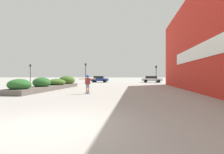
{
  "coord_description": "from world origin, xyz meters",
  "views": [
    {
      "loc": [
        2.45,
        -4.72,
        1.45
      ],
      "look_at": [
        -0.49,
        17.87,
        1.3
      ],
      "focal_mm": 28.0,
      "sensor_mm": 36.0,
      "label": 1
    }
  ],
  "objects_px": {
    "skateboard": "(88,93)",
    "car_center_left": "(152,79)",
    "traffic_light_far_left": "(30,71)",
    "skateboarder": "(88,82)",
    "traffic_light_right": "(156,71)",
    "car_leftmost": "(99,79)",
    "traffic_light_left": "(86,70)"
  },
  "relations": [
    {
      "from": "skateboard",
      "to": "car_center_left",
      "type": "distance_m",
      "value": 25.94
    },
    {
      "from": "car_center_left",
      "to": "traffic_light_far_left",
      "type": "height_order",
      "value": "traffic_light_far_left"
    },
    {
      "from": "skateboarder",
      "to": "traffic_light_right",
      "type": "relative_size",
      "value": 0.44
    },
    {
      "from": "skateboard",
      "to": "traffic_light_far_left",
      "type": "xyz_separation_m",
      "value": [
        -16.97,
        18.76,
        2.45
      ]
    },
    {
      "from": "skateboarder",
      "to": "car_leftmost",
      "type": "xyz_separation_m",
      "value": [
        -4.04,
        24.61,
        -0.23
      ]
    },
    {
      "from": "skateboard",
      "to": "traffic_light_left",
      "type": "bearing_deg",
      "value": 76.63
    },
    {
      "from": "car_leftmost",
      "to": "traffic_light_far_left",
      "type": "xyz_separation_m",
      "value": [
        -12.92,
        -5.85,
        1.78
      ]
    },
    {
      "from": "skateboard",
      "to": "car_leftmost",
      "type": "distance_m",
      "value": 24.95
    },
    {
      "from": "traffic_light_right",
      "to": "skateboarder",
      "type": "bearing_deg",
      "value": -112.15
    },
    {
      "from": "skateboarder",
      "to": "traffic_light_far_left",
      "type": "distance_m",
      "value": 25.34
    },
    {
      "from": "skateboard",
      "to": "car_leftmost",
      "type": "bearing_deg",
      "value": 69.44
    },
    {
      "from": "car_center_left",
      "to": "traffic_light_left",
      "type": "height_order",
      "value": "traffic_light_left"
    },
    {
      "from": "car_leftmost",
      "to": "skateboard",
      "type": "bearing_deg",
      "value": 9.33
    },
    {
      "from": "car_leftmost",
      "to": "traffic_light_right",
      "type": "height_order",
      "value": "traffic_light_right"
    },
    {
      "from": "skateboard",
      "to": "car_center_left",
      "type": "xyz_separation_m",
      "value": [
        7.42,
        24.84,
        0.68
      ]
    },
    {
      "from": "car_center_left",
      "to": "traffic_light_right",
      "type": "relative_size",
      "value": 1.32
    },
    {
      "from": "skateboard",
      "to": "traffic_light_far_left",
      "type": "relative_size",
      "value": 0.21
    },
    {
      "from": "traffic_light_right",
      "to": "traffic_light_far_left",
      "type": "bearing_deg",
      "value": -179.81
    },
    {
      "from": "skateboard",
      "to": "car_leftmost",
      "type": "relative_size",
      "value": 0.21
    },
    {
      "from": "traffic_light_far_left",
      "to": "car_center_left",
      "type": "bearing_deg",
      "value": 14.01
    },
    {
      "from": "skateboarder",
      "to": "traffic_light_left",
      "type": "bearing_deg",
      "value": 76.63
    },
    {
      "from": "skateboarder",
      "to": "traffic_light_far_left",
      "type": "bearing_deg",
      "value": 102.23
    },
    {
      "from": "traffic_light_left",
      "to": "skateboard",
      "type": "bearing_deg",
      "value": -73.47
    },
    {
      "from": "car_center_left",
      "to": "traffic_light_left",
      "type": "distance_m",
      "value": 14.46
    },
    {
      "from": "skateboarder",
      "to": "traffic_light_far_left",
      "type": "height_order",
      "value": "traffic_light_far_left"
    },
    {
      "from": "skateboard",
      "to": "traffic_light_right",
      "type": "bearing_deg",
      "value": 37.96
    },
    {
      "from": "skateboarder",
      "to": "car_center_left",
      "type": "height_order",
      "value": "skateboarder"
    },
    {
      "from": "skateboarder",
      "to": "traffic_light_far_left",
      "type": "xyz_separation_m",
      "value": [
        -16.97,
        18.76,
        1.55
      ]
    },
    {
      "from": "car_center_left",
      "to": "traffic_light_right",
      "type": "distance_m",
      "value": 6.2
    },
    {
      "from": "traffic_light_right",
      "to": "traffic_light_far_left",
      "type": "height_order",
      "value": "traffic_light_far_left"
    },
    {
      "from": "skateboard",
      "to": "skateboarder",
      "type": "relative_size",
      "value": 0.55
    },
    {
      "from": "traffic_light_right",
      "to": "traffic_light_far_left",
      "type": "relative_size",
      "value": 0.89
    }
  ]
}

